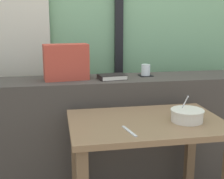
{
  "coord_description": "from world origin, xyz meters",
  "views": [
    {
      "loc": [
        -0.44,
        -1.74,
        1.29
      ],
      "look_at": [
        -0.05,
        0.41,
        0.78
      ],
      "focal_mm": 50.2,
      "sensor_mm": 36.0,
      "label": 1
    }
  ],
  "objects_px": {
    "throw_pillow": "(66,62)",
    "fork_utensil": "(129,131)",
    "coaster_square": "(146,76)",
    "closed_book": "(112,77)",
    "breakfast_table": "(146,140)",
    "juice_glass": "(146,70)",
    "soup_bowl": "(187,115)"
  },
  "relations": [
    {
      "from": "throw_pillow",
      "to": "fork_utensil",
      "type": "bearing_deg",
      "value": -67.58
    },
    {
      "from": "soup_bowl",
      "to": "coaster_square",
      "type": "bearing_deg",
      "value": 95.5
    },
    {
      "from": "soup_bowl",
      "to": "breakfast_table",
      "type": "bearing_deg",
      "value": 165.88
    },
    {
      "from": "juice_glass",
      "to": "fork_utensil",
      "type": "relative_size",
      "value": 0.51
    },
    {
      "from": "coaster_square",
      "to": "throw_pillow",
      "type": "relative_size",
      "value": 0.31
    },
    {
      "from": "juice_glass",
      "to": "soup_bowl",
      "type": "height_order",
      "value": "juice_glass"
    },
    {
      "from": "breakfast_table",
      "to": "fork_utensil",
      "type": "height_order",
      "value": "fork_utensil"
    },
    {
      "from": "coaster_square",
      "to": "throw_pillow",
      "type": "xyz_separation_m",
      "value": [
        -0.62,
        -0.04,
        0.13
      ]
    },
    {
      "from": "closed_book",
      "to": "soup_bowl",
      "type": "relative_size",
      "value": 1.1
    },
    {
      "from": "closed_book",
      "to": "soup_bowl",
      "type": "height_order",
      "value": "closed_book"
    },
    {
      "from": "breakfast_table",
      "to": "coaster_square",
      "type": "distance_m",
      "value": 0.69
    },
    {
      "from": "coaster_square",
      "to": "closed_book",
      "type": "height_order",
      "value": "closed_book"
    },
    {
      "from": "juice_glass",
      "to": "closed_book",
      "type": "xyz_separation_m",
      "value": [
        -0.28,
        -0.09,
        -0.03
      ]
    },
    {
      "from": "coaster_square",
      "to": "throw_pillow",
      "type": "height_order",
      "value": "throw_pillow"
    },
    {
      "from": "breakfast_table",
      "to": "closed_book",
      "type": "distance_m",
      "value": 0.61
    },
    {
      "from": "throw_pillow",
      "to": "soup_bowl",
      "type": "bearing_deg",
      "value": -42.52
    },
    {
      "from": "throw_pillow",
      "to": "fork_utensil",
      "type": "distance_m",
      "value": 0.84
    },
    {
      "from": "breakfast_table",
      "to": "juice_glass",
      "type": "relative_size",
      "value": 10.77
    },
    {
      "from": "coaster_square",
      "to": "closed_book",
      "type": "relative_size",
      "value": 0.46
    },
    {
      "from": "coaster_square",
      "to": "soup_bowl",
      "type": "bearing_deg",
      "value": -84.5
    },
    {
      "from": "juice_glass",
      "to": "coaster_square",
      "type": "bearing_deg",
      "value": -90.0
    },
    {
      "from": "breakfast_table",
      "to": "juice_glass",
      "type": "xyz_separation_m",
      "value": [
        0.17,
        0.61,
        0.33
      ]
    },
    {
      "from": "breakfast_table",
      "to": "closed_book",
      "type": "height_order",
      "value": "closed_book"
    },
    {
      "from": "closed_book",
      "to": "soup_bowl",
      "type": "bearing_deg",
      "value": -58.92
    },
    {
      "from": "closed_book",
      "to": "throw_pillow",
      "type": "height_order",
      "value": "throw_pillow"
    },
    {
      "from": "fork_utensil",
      "to": "juice_glass",
      "type": "bearing_deg",
      "value": 56.31
    },
    {
      "from": "coaster_square",
      "to": "soup_bowl",
      "type": "relative_size",
      "value": 0.51
    },
    {
      "from": "breakfast_table",
      "to": "coaster_square",
      "type": "xyz_separation_m",
      "value": [
        0.17,
        0.61,
        0.29
      ]
    },
    {
      "from": "closed_book",
      "to": "soup_bowl",
      "type": "xyz_separation_m",
      "value": [
        0.35,
        -0.58,
        -0.14
      ]
    },
    {
      "from": "coaster_square",
      "to": "soup_bowl",
      "type": "distance_m",
      "value": 0.68
    },
    {
      "from": "coaster_square",
      "to": "fork_utensil",
      "type": "bearing_deg",
      "value": -112.17
    },
    {
      "from": "closed_book",
      "to": "breakfast_table",
      "type": "bearing_deg",
      "value": -77.28
    }
  ]
}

